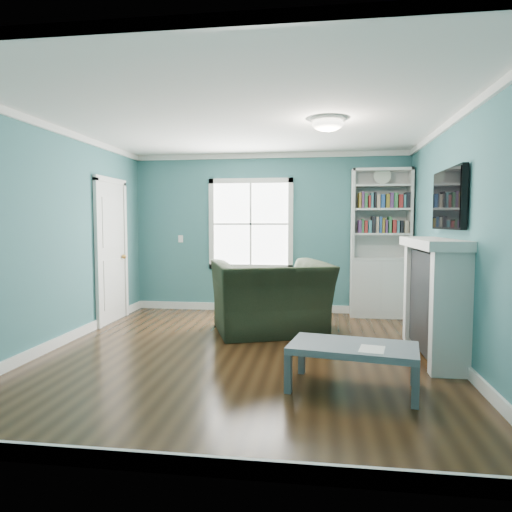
# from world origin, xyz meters

# --- Properties ---
(floor) EXTENTS (5.00, 5.00, 0.00)m
(floor) POSITION_xyz_m (0.00, 0.00, 0.00)
(floor) COLOR black
(floor) RESTS_ON ground
(room_walls) EXTENTS (5.00, 5.00, 5.00)m
(room_walls) POSITION_xyz_m (0.00, 0.00, 1.58)
(room_walls) COLOR #3A7476
(room_walls) RESTS_ON ground
(trim) EXTENTS (4.50, 5.00, 2.60)m
(trim) POSITION_xyz_m (0.00, 0.00, 1.24)
(trim) COLOR white
(trim) RESTS_ON ground
(window) EXTENTS (1.40, 0.06, 1.50)m
(window) POSITION_xyz_m (-0.30, 2.49, 1.45)
(window) COLOR white
(window) RESTS_ON room_walls
(bookshelf) EXTENTS (0.90, 0.35, 2.31)m
(bookshelf) POSITION_xyz_m (1.77, 2.30, 0.92)
(bookshelf) COLOR silver
(bookshelf) RESTS_ON ground
(fireplace) EXTENTS (0.44, 1.58, 1.30)m
(fireplace) POSITION_xyz_m (2.08, 0.20, 0.64)
(fireplace) COLOR black
(fireplace) RESTS_ON ground
(tv) EXTENTS (0.06, 1.10, 0.65)m
(tv) POSITION_xyz_m (2.20, 0.20, 1.72)
(tv) COLOR black
(tv) RESTS_ON fireplace
(door) EXTENTS (0.12, 0.98, 2.17)m
(door) POSITION_xyz_m (-2.22, 1.40, 1.07)
(door) COLOR silver
(door) RESTS_ON ground
(ceiling_fixture) EXTENTS (0.38, 0.38, 0.15)m
(ceiling_fixture) POSITION_xyz_m (0.90, 0.10, 2.55)
(ceiling_fixture) COLOR white
(ceiling_fixture) RESTS_ON room_walls
(light_switch) EXTENTS (0.08, 0.01, 0.12)m
(light_switch) POSITION_xyz_m (-1.50, 2.48, 1.20)
(light_switch) COLOR white
(light_switch) RESTS_ON room_walls
(recliner) EXTENTS (1.70, 1.39, 1.28)m
(recliner) POSITION_xyz_m (0.19, 1.03, 0.64)
(recliner) COLOR black
(recliner) RESTS_ON ground
(coffee_table) EXTENTS (1.19, 0.79, 0.40)m
(coffee_table) POSITION_xyz_m (1.13, -0.95, 0.35)
(coffee_table) COLOR #4B555A
(coffee_table) RESTS_ON ground
(paper_sheet) EXTENTS (0.25, 0.30, 0.00)m
(paper_sheet) POSITION_xyz_m (1.27, -1.09, 0.40)
(paper_sheet) COLOR white
(paper_sheet) RESTS_ON coffee_table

